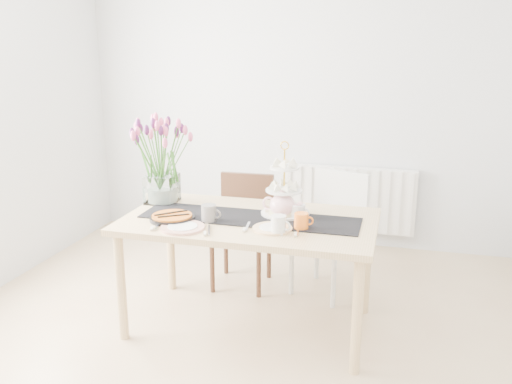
% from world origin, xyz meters
% --- Properties ---
extents(room_shell, '(4.50, 4.50, 4.50)m').
position_xyz_m(room_shell, '(0.00, 0.00, 1.30)').
color(room_shell, tan).
rests_on(room_shell, ground).
extents(radiator, '(1.20, 0.08, 0.60)m').
position_xyz_m(radiator, '(0.50, 2.19, 0.45)').
color(radiator, white).
rests_on(radiator, room_shell).
extents(dining_table, '(1.60, 0.90, 0.75)m').
position_xyz_m(dining_table, '(0.03, 0.52, 0.67)').
color(dining_table, tan).
rests_on(dining_table, ground).
extents(chair_brown, '(0.43, 0.43, 0.85)m').
position_xyz_m(chair_brown, '(-0.21, 1.19, 0.49)').
color(chair_brown, '#372114').
rests_on(chair_brown, ground).
extents(chair_white, '(0.59, 0.59, 0.91)m').
position_xyz_m(chair_white, '(0.47, 1.22, 0.53)').
color(chair_white, silver).
rests_on(chair_white, ground).
extents(table_runner, '(1.40, 0.35, 0.01)m').
position_xyz_m(table_runner, '(0.03, 0.52, 0.75)').
color(table_runner, black).
rests_on(table_runner, dining_table).
extents(tulip_vase, '(0.72, 0.72, 0.62)m').
position_xyz_m(tulip_vase, '(-0.66, 0.71, 1.15)').
color(tulip_vase, silver).
rests_on(tulip_vase, dining_table).
extents(cake_stand, '(0.30, 0.30, 0.43)m').
position_xyz_m(cake_stand, '(0.23, 0.64, 0.87)').
color(cake_stand, gold).
rests_on(cake_stand, dining_table).
extents(teapot, '(0.30, 0.26, 0.17)m').
position_xyz_m(teapot, '(0.23, 0.58, 0.83)').
color(teapot, white).
rests_on(teapot, dining_table).
extents(cream_jug, '(0.12, 0.12, 0.10)m').
position_xyz_m(cream_jug, '(0.33, 0.58, 0.80)').
color(cream_jug, white).
rests_on(cream_jug, dining_table).
extents(tart_tin, '(0.28, 0.28, 0.03)m').
position_xyz_m(tart_tin, '(-0.43, 0.36, 0.77)').
color(tart_tin, black).
rests_on(tart_tin, dining_table).
extents(mug_grey, '(0.10, 0.10, 0.11)m').
position_xyz_m(mug_grey, '(-0.20, 0.39, 0.80)').
color(mug_grey, slate).
rests_on(mug_grey, dining_table).
extents(mug_white, '(0.11, 0.11, 0.11)m').
position_xyz_m(mug_white, '(0.27, 0.29, 0.80)').
color(mug_white, silver).
rests_on(mug_white, dining_table).
extents(mug_orange, '(0.11, 0.11, 0.10)m').
position_xyz_m(mug_orange, '(0.39, 0.40, 0.80)').
color(mug_orange, orange).
rests_on(mug_orange, dining_table).
extents(plate_left, '(0.34, 0.34, 0.01)m').
position_xyz_m(plate_left, '(-0.31, 0.22, 0.76)').
color(plate_left, silver).
rests_on(plate_left, dining_table).
extents(plate_right, '(0.27, 0.27, 0.01)m').
position_xyz_m(plate_right, '(0.22, 0.35, 0.76)').
color(plate_right, silver).
rests_on(plate_right, dining_table).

